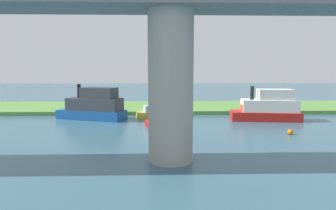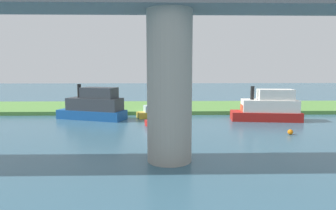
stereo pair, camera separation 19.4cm
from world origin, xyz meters
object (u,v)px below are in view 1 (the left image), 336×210
object	(u,v)px
mooring_post	(105,107)
houseboat_blue	(163,121)
motorboat_red	(154,113)
marker_buoy	(290,132)
skiff_small	(93,106)
person_on_bank	(176,104)
bridge_pylon	(171,87)
riverboat_paddlewheel	(268,108)

from	to	relation	value
mooring_post	houseboat_blue	bearing A→B (deg)	133.91
motorboat_red	houseboat_blue	size ratio (longest dim) A/B	1.15
marker_buoy	skiff_small	bearing A→B (deg)	-23.62
person_on_bank	marker_buoy	size ratio (longest dim) A/B	2.78
motorboat_red	marker_buoy	xyz separation A→B (m)	(-13.01, 9.96, -0.30)
bridge_pylon	houseboat_blue	size ratio (longest dim) A/B	2.33
motorboat_red	skiff_small	size ratio (longest dim) A/B	0.56
mooring_post	riverboat_paddlewheel	xyz separation A→B (m)	(-20.29, 5.40, 0.55)
mooring_post	bridge_pylon	bearing A→B (deg)	111.91
skiff_small	houseboat_blue	world-z (taller)	skiff_small
bridge_pylon	skiff_small	bearing A→B (deg)	-61.64
riverboat_paddlewheel	houseboat_blue	xyz separation A→B (m)	(12.52, 2.67, -1.04)
bridge_pylon	marker_buoy	bearing A→B (deg)	-147.47
person_on_bank	riverboat_paddlewheel	size ratio (longest dim) A/B	0.17
skiff_small	marker_buoy	bearing A→B (deg)	156.38
bridge_pylon	person_on_bank	xyz separation A→B (m)	(-1.61, -20.76, -3.76)
motorboat_red	marker_buoy	size ratio (longest dim) A/B	9.78
person_on_bank	mooring_post	xyz separation A→B (m)	(9.74, 0.53, -0.24)
houseboat_blue	motorboat_red	bearing A→B (deg)	-78.61
motorboat_red	bridge_pylon	bearing A→B (deg)	94.65
bridge_pylon	houseboat_blue	distance (m)	12.96
motorboat_red	marker_buoy	distance (m)	16.38
mooring_post	houseboat_blue	world-z (taller)	mooring_post
person_on_bank	riverboat_paddlewheel	xyz separation A→B (m)	(-10.55, 5.93, 0.31)
mooring_post	skiff_small	distance (m)	4.01
bridge_pylon	marker_buoy	distance (m)	14.54
person_on_bank	houseboat_blue	bearing A→B (deg)	77.08
bridge_pylon	person_on_bank	size ratio (longest dim) A/B	7.14
person_on_bank	bridge_pylon	bearing A→B (deg)	85.57
mooring_post	skiff_small	world-z (taller)	skiff_small
person_on_bank	marker_buoy	distance (m)	16.71
mooring_post	riverboat_paddlewheel	distance (m)	21.00
marker_buoy	houseboat_blue	bearing A→B (deg)	-21.68
riverboat_paddlewheel	motorboat_red	xyz separation A→B (m)	(13.57, -2.53, -0.96)
bridge_pylon	riverboat_paddlewheel	xyz separation A→B (m)	(-12.15, -14.83, -3.45)
bridge_pylon	mooring_post	world-z (taller)	bridge_pylon
bridge_pylon	riverboat_paddlewheel	bearing A→B (deg)	-129.34
mooring_post	skiff_small	size ratio (longest dim) A/B	0.10
bridge_pylon	person_on_bank	bearing A→B (deg)	-94.43
riverboat_paddlewheel	marker_buoy	xyz separation A→B (m)	(0.56, 7.43, -1.26)
riverboat_paddlewheel	houseboat_blue	distance (m)	12.84
bridge_pylon	motorboat_red	distance (m)	17.96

